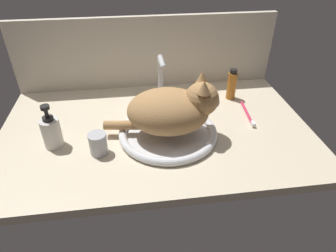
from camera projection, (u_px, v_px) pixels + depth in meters
The scene contains 9 objects.
countertop at pixel (156, 132), 109.83cm from camera, with size 112.08×68.86×3.00cm, color beige.
backsplash_wall at pixel (147, 56), 130.13cm from camera, with size 112.08×2.40×33.94cm, color beige.
sink_basin at pixel (168, 133), 104.79cm from camera, with size 34.54×34.54×2.74cm.
faucet at pixel (161, 87), 117.68cm from camera, with size 16.57×11.68×21.51cm.
cat at pixel (174, 109), 99.39cm from camera, with size 39.27×24.34×20.12cm.
amber_bottle at pixel (232, 85), 124.22cm from camera, with size 3.86×3.86×13.18cm.
metal_jar at pixel (98, 144), 95.44cm from camera, with size 5.91×5.91×7.41cm.
soap_pump_bottle at pixel (51, 132), 97.68cm from camera, with size 6.28×6.28×15.50cm.
toothbrush at pixel (248, 114), 115.95cm from camera, with size 2.75×18.36×1.70cm.
Camera 1 is at (-7.61, -89.02, 65.56)cm, focal length 31.90 mm.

